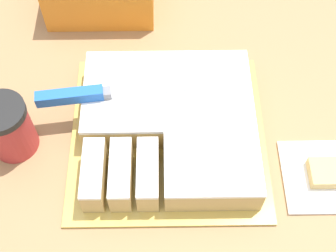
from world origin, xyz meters
TOP-DOWN VIEW (x-y plane):
  - countertop at (0.00, 0.00)m, footprint 1.40×1.10m
  - cake_board at (-0.06, -0.01)m, footprint 0.36×0.36m
  - cake at (-0.05, -0.00)m, footprint 0.31×0.31m
  - knife at (-0.20, 0.04)m, footprint 0.34×0.06m
  - coffee_cup at (-0.34, -0.02)m, footprint 0.09×0.09m
  - paper_napkin at (0.22, -0.10)m, footprint 0.14×0.14m
  - brownie at (0.22, -0.10)m, footprint 0.05×0.05m

SIDE VIEW (x-z plane):
  - countertop at x=0.00m, z-range 0.00..0.91m
  - cake_board at x=-0.06m, z-range 0.91..0.91m
  - paper_napkin at x=0.22m, z-range 0.91..0.91m
  - brownie at x=0.22m, z-range 0.91..0.93m
  - cake at x=-0.05m, z-range 0.91..0.97m
  - coffee_cup at x=-0.34m, z-range 0.91..1.02m
  - knife at x=-0.20m, z-range 0.97..0.99m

